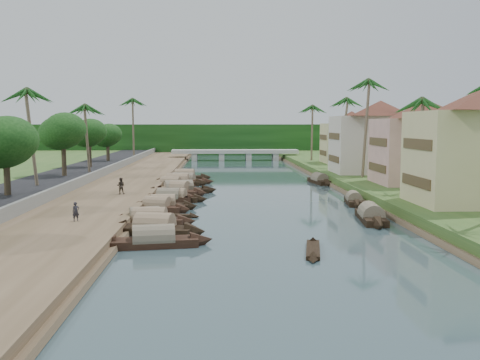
{
  "coord_description": "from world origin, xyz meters",
  "views": [
    {
      "loc": [
        -4.2,
        -46.94,
        8.11
      ],
      "look_at": [
        -1.6,
        11.15,
        2.0
      ],
      "focal_mm": 40.0,
      "sensor_mm": 36.0,
      "label": 1
    }
  ],
  "objects_px": {
    "sampan_0": "(154,241)",
    "sampan_1": "(155,229)",
    "bridge": "(235,153)",
    "person_near": "(76,212)"
  },
  "relations": [
    {
      "from": "bridge",
      "to": "person_near",
      "type": "distance_m",
      "value": 80.03
    },
    {
      "from": "person_near",
      "to": "sampan_1",
      "type": "bearing_deg",
      "value": -42.97
    },
    {
      "from": "sampan_1",
      "to": "person_near",
      "type": "bearing_deg",
      "value": -177.01
    },
    {
      "from": "sampan_0",
      "to": "bridge",
      "type": "bearing_deg",
      "value": 76.06
    },
    {
      "from": "bridge",
      "to": "sampan_1",
      "type": "bearing_deg",
      "value": -96.26
    },
    {
      "from": "sampan_0",
      "to": "sampan_1",
      "type": "bearing_deg",
      "value": 87.39
    },
    {
      "from": "bridge",
      "to": "sampan_0",
      "type": "xyz_separation_m",
      "value": [
        -8.36,
        -83.95,
        -1.31
      ]
    },
    {
      "from": "sampan_0",
      "to": "sampan_1",
      "type": "height_order",
      "value": "sampan_1"
    },
    {
      "from": "bridge",
      "to": "sampan_0",
      "type": "height_order",
      "value": "bridge"
    },
    {
      "from": "sampan_1",
      "to": "person_near",
      "type": "distance_m",
      "value": 6.25
    }
  ]
}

